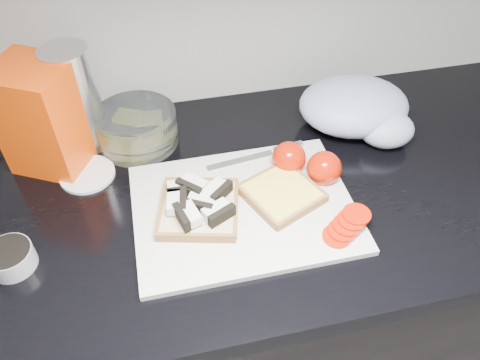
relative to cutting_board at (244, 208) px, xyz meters
name	(u,v)px	position (x,y,z in m)	size (l,w,h in m)	color
base_cabinet	(203,315)	(-0.09, 0.07, -0.48)	(3.50, 0.60, 0.86)	black
countertop	(191,199)	(-0.09, 0.07, -0.03)	(3.50, 0.64, 0.04)	black
cutting_board	(244,208)	(0.00, 0.00, 0.00)	(0.40, 0.30, 0.01)	silver
bread_left	(198,206)	(-0.08, 0.00, 0.02)	(0.17, 0.17, 0.05)	#CEB691
bread_right	(282,193)	(0.07, 0.01, 0.01)	(0.17, 0.17, 0.02)	#CEB691
tomato_slices	(347,225)	(0.16, -0.09, 0.02)	(0.11, 0.09, 0.02)	#B21804
knife	(268,153)	(0.08, 0.13, 0.01)	(0.21, 0.04, 0.01)	silver
seed_tub	(10,257)	(-0.40, -0.03, 0.02)	(0.08, 0.08, 0.04)	gray
tub_lid	(87,174)	(-0.28, 0.16, 0.00)	(0.11, 0.11, 0.01)	silver
glass_bowl	(136,128)	(-0.17, 0.24, 0.03)	(0.17, 0.17, 0.07)	silver
bread_bag	(44,117)	(-0.34, 0.22, 0.10)	(0.14, 0.13, 0.22)	#FA2904
steel_canister	(76,100)	(-0.28, 0.26, 0.10)	(0.09, 0.09, 0.22)	silver
grocery_bag	(358,109)	(0.30, 0.19, 0.04)	(0.26, 0.24, 0.10)	#A5AECB
whole_tomatoes	(306,163)	(0.14, 0.06, 0.03)	(0.13, 0.11, 0.07)	#B21804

